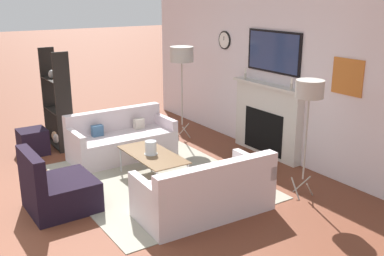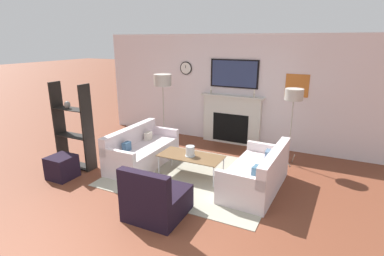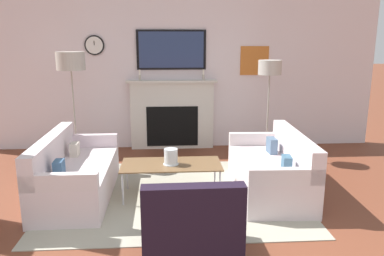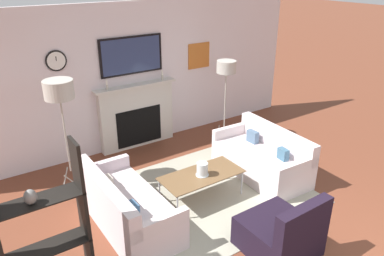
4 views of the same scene
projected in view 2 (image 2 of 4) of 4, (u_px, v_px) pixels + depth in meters
fireplace_wall at (234, 95)px, 7.47m from camera, size 7.41×0.28×2.70m
area_rug at (194, 175)px, 5.89m from camera, size 3.10×2.51×0.01m
couch_left at (141, 152)px, 6.34m from camera, size 0.80×1.75×0.78m
couch_right at (257, 175)px, 5.28m from camera, size 0.88×1.71×0.78m
armchair at (156, 200)px, 4.46m from camera, size 0.82×0.83×0.84m
coffee_table at (191, 157)px, 5.75m from camera, size 1.24×0.58×0.43m
hurricane_candle at (190, 152)px, 5.70m from camera, size 0.19×0.19×0.20m
floor_lamp_left at (163, 81)px, 7.31m from camera, size 0.43×0.43×1.76m
floor_lamp_right at (294, 96)px, 6.02m from camera, size 0.37×0.37×1.63m
shelf_unit at (73, 130)px, 6.09m from camera, size 0.84×0.28×1.76m
ottoman at (62, 167)px, 5.73m from camera, size 0.46×0.46×0.44m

